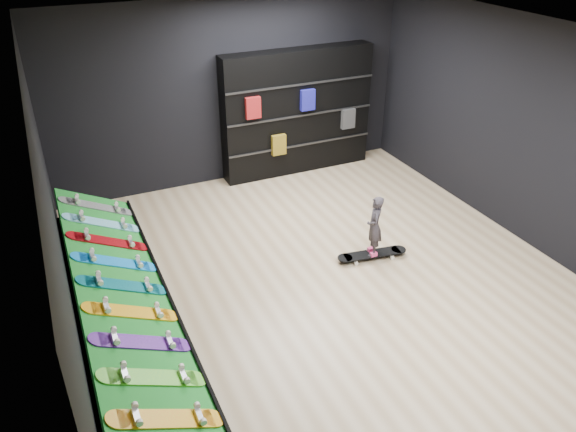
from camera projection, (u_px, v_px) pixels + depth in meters
name	position (u px, v px, depth m)	size (l,w,h in m)	color
floor	(330.00, 283.00, 7.12)	(6.00, 7.00, 0.01)	tan
ceiling	(341.00, 42.00, 5.64)	(6.00, 7.00, 0.01)	white
wall_back	(232.00, 93.00, 9.15)	(6.00, 0.02, 3.00)	black
wall_left	(56.00, 234.00, 5.29)	(0.02, 7.00, 3.00)	black
wall_right	(533.00, 136.00, 7.46)	(0.02, 7.00, 3.00)	black
display_rack	(124.00, 323.00, 6.07)	(0.90, 4.50, 0.50)	black
turf_ramp	(122.00, 288.00, 5.86)	(1.00, 4.50, 0.04)	#10651A
back_shelving	(297.00, 112.00, 9.61)	(2.67, 0.31, 2.13)	black
floor_skateboard	(372.00, 256.00, 7.59)	(0.98, 0.22, 0.09)	black
child	(374.00, 237.00, 7.44)	(0.19, 0.14, 0.51)	black
display_board_0	(167.00, 419.00, 4.35)	(0.98, 0.22, 0.09)	orange
display_board_1	(154.00, 377.00, 4.73)	(0.98, 0.22, 0.09)	green
display_board_2	(142.00, 342.00, 5.10)	(0.98, 0.22, 0.09)	purple
display_board_3	(132.00, 312.00, 5.48)	(0.98, 0.22, 0.09)	yellow
display_board_4	(123.00, 285.00, 5.85)	(0.98, 0.22, 0.09)	#0C8C99
display_board_5	(115.00, 262.00, 6.23)	(0.98, 0.22, 0.09)	blue
display_board_6	(108.00, 241.00, 6.61)	(0.98, 0.22, 0.09)	red
display_board_7	(102.00, 223.00, 6.98)	(0.98, 0.22, 0.09)	#0CB2E5
display_board_8	(97.00, 206.00, 7.36)	(0.98, 0.22, 0.09)	black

